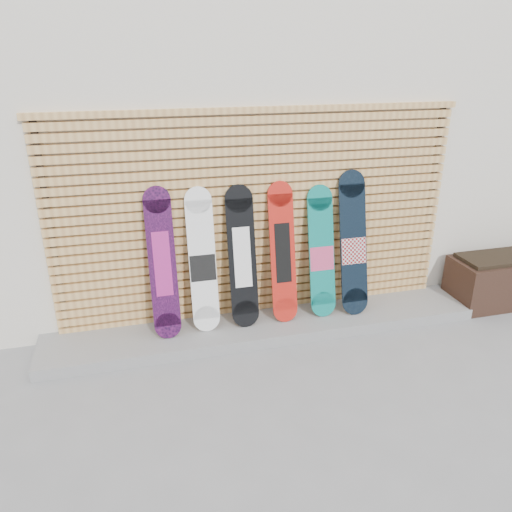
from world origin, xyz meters
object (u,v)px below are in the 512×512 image
(snowboard_3, at_px, (283,253))
(snowboard_5, at_px, (353,245))
(planter_box, at_px, (507,279))
(snowboard_4, at_px, (321,253))
(snowboard_0, at_px, (162,264))
(snowboard_2, at_px, (242,257))
(snowboard_1, at_px, (202,262))

(snowboard_3, distance_m, snowboard_5, 0.78)
(planter_box, relative_size, snowboard_4, 0.97)
(planter_box, height_order, snowboard_3, snowboard_3)
(snowboard_4, bearing_deg, snowboard_5, -3.98)
(snowboard_0, distance_m, snowboard_2, 0.80)
(snowboard_2, distance_m, snowboard_4, 0.86)
(snowboard_0, height_order, snowboard_3, snowboard_0)
(planter_box, xyz_separation_m, snowboard_1, (-3.57, 0.16, 0.54))
(snowboard_3, relative_size, snowboard_5, 0.95)
(snowboard_0, distance_m, snowboard_4, 1.67)
(snowboard_2, bearing_deg, snowboard_0, -179.24)
(snowboard_5, bearing_deg, snowboard_4, 176.02)
(snowboard_5, bearing_deg, snowboard_3, 178.20)
(snowboard_0, bearing_deg, snowboard_2, 0.76)
(snowboard_3, xyz_separation_m, snowboard_5, (0.78, -0.02, 0.02))
(snowboard_3, height_order, snowboard_4, snowboard_3)
(snowboard_2, height_order, snowboard_4, snowboard_2)
(snowboard_1, distance_m, snowboard_3, 0.84)
(snowboard_2, bearing_deg, snowboard_3, -0.14)
(planter_box, bearing_deg, snowboard_1, 177.45)
(snowboard_3, bearing_deg, snowboard_5, -1.80)
(planter_box, distance_m, snowboard_0, 4.01)
(planter_box, distance_m, snowboard_2, 3.21)
(snowboard_3, relative_size, snowboard_4, 1.05)
(snowboard_1, height_order, snowboard_3, snowboard_3)
(snowboard_1, height_order, snowboard_5, snowboard_5)
(snowboard_1, relative_size, snowboard_4, 1.05)
(snowboard_0, height_order, snowboard_2, snowboard_0)
(snowboard_0, xyz_separation_m, snowboard_4, (1.67, 0.01, -0.06))
(planter_box, relative_size, snowboard_5, 0.88)
(planter_box, bearing_deg, snowboard_2, 177.25)
(snowboard_0, bearing_deg, snowboard_1, 2.57)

